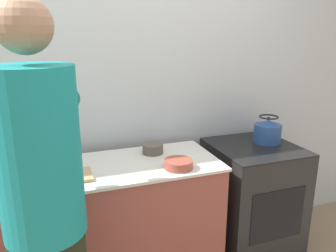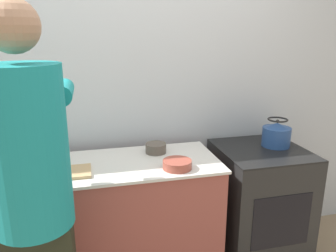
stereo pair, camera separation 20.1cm
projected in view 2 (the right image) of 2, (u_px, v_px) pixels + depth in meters
wall_back at (132, 88)px, 2.40m from camera, size 8.00×0.05×2.60m
counter at (91, 228)px, 2.17m from camera, size 1.69×0.59×0.88m
oven at (258, 204)px, 2.48m from camera, size 0.61×0.63×0.88m
person at (33, 196)px, 1.45m from camera, size 0.39×0.62×1.82m
cutting_board at (57, 174)px, 1.91m from camera, size 0.39×0.19×0.02m
knife at (48, 173)px, 1.89m from camera, size 0.20×0.09×0.01m
kettle at (276, 135)px, 2.40m from camera, size 0.20×0.20×0.21m
bowl_prep at (156, 148)px, 2.27m from camera, size 0.14×0.14×0.07m
bowl_mixing at (177, 164)px, 2.00m from camera, size 0.18×0.18×0.05m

